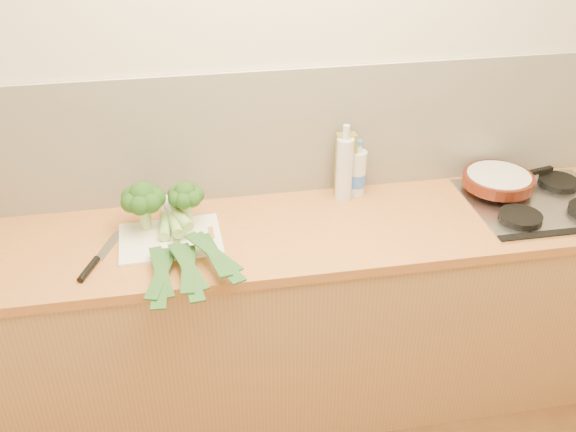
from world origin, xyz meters
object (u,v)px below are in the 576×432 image
(chefs_knife, at_px, (94,263))
(skillet, at_px, (499,180))
(chopping_board, at_px, (170,239))
(gas_hob, at_px, (540,202))

(chefs_knife, xyz_separation_m, skillet, (1.65, 0.24, 0.05))
(chefs_knife, height_order, skillet, skillet)
(chopping_board, xyz_separation_m, chefs_knife, (-0.27, -0.11, 0.00))
(chopping_board, relative_size, chefs_knife, 1.18)
(chefs_knife, relative_size, skillet, 0.75)
(skillet, bearing_deg, chopping_board, 172.90)
(skillet, bearing_deg, chefs_knife, 176.01)
(gas_hob, relative_size, skillet, 1.35)
(gas_hob, xyz_separation_m, chefs_knife, (-1.78, -0.11, -0.00))
(gas_hob, relative_size, chefs_knife, 1.81)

